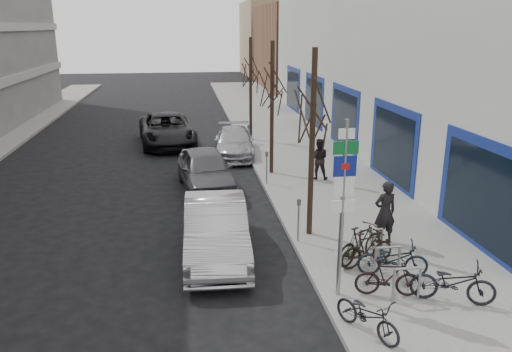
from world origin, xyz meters
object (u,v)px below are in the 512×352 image
object	(u,v)px
bike_near_left	(368,312)
pedestrian_far	(319,159)
meter_mid	(267,164)
parked_car_front	(216,229)
parked_car_mid	(206,170)
tree_far	(251,65)
tree_near	(313,100)
pedestrian_near	(385,212)
bike_near_right	(388,277)
bike_mid_curb	(393,256)
lane_car	(167,129)
meter_front	(299,216)
meter_back	(248,135)
tree_mid	(272,77)
parked_car_back	(234,142)
highway_sign_pole	(343,199)
bike_mid_inner	(361,243)
bike_far_curb	(453,279)
bike_rack	(387,258)
bike_far_inner	(367,249)

from	to	relation	value
bike_near_left	pedestrian_far	size ratio (longest dim) A/B	0.95
meter_mid	parked_car_front	size ratio (longest dim) A/B	0.27
parked_car_mid	parked_car_front	bearing A→B (deg)	-96.44
tree_far	pedestrian_far	world-z (taller)	tree_far
tree_near	pedestrian_near	size ratio (longest dim) A/B	3.04
bike_near_right	parked_car_front	bearing A→B (deg)	64.24
bike_mid_curb	lane_car	xyz separation A→B (m)	(-5.85, 15.86, 0.13)
tree_far	lane_car	distance (m)	5.56
meter_front	pedestrian_far	world-z (taller)	pedestrian_far
meter_back	parked_car_mid	distance (m)	5.95
parked_car_front	parked_car_mid	size ratio (longest dim) A/B	1.02
pedestrian_near	pedestrian_far	xyz separation A→B (m)	(-0.22, 6.25, -0.07)
tree_mid	parked_car_back	distance (m)	5.10
tree_mid	bike_near_right	size ratio (longest dim) A/B	3.66
highway_sign_pole	tree_mid	xyz separation A→B (m)	(0.20, 10.01, 1.65)
bike_mid_curb	pedestrian_far	world-z (taller)	pedestrian_far
tree_mid	pedestrian_far	xyz separation A→B (m)	(1.70, -1.15, -3.12)
parked_car_mid	meter_back	bearing A→B (deg)	60.28
meter_back	parked_car_mid	world-z (taller)	parked_car_mid
highway_sign_pole	lane_car	bearing A→B (deg)	104.51
highway_sign_pole	bike_near_right	bearing A→B (deg)	-10.85
parked_car_front	parked_car_back	size ratio (longest dim) A/B	1.04
meter_mid	parked_car_back	xyz separation A→B (m)	(-0.75, 5.06, -0.25)
bike_mid_inner	bike_far_curb	xyz separation A→B (m)	(1.34, -2.20, 0.03)
highway_sign_pole	pedestrian_far	distance (m)	9.18
meter_back	bike_mid_curb	distance (m)	13.47
meter_mid	lane_car	xyz separation A→B (m)	(-4.03, 8.02, -0.11)
parked_car_front	pedestrian_far	bearing A→B (deg)	55.60
parked_car_mid	tree_near	bearing A→B (deg)	-67.37
meter_front	pedestrian_far	bearing A→B (deg)	69.81
bike_near_right	bike_mid_inner	world-z (taller)	bike_mid_inner
meter_mid	bike_far_curb	size ratio (longest dim) A/B	0.70
meter_back	parked_car_back	xyz separation A→B (m)	(-0.75, -0.44, -0.25)
highway_sign_pole	bike_rack	world-z (taller)	highway_sign_pole
bike_rack	bike_far_curb	world-z (taller)	bike_far_curb
bike_far_inner	parked_car_front	xyz separation A→B (m)	(-3.74, 1.47, 0.15)
bike_mid_inner	parked_car_back	distance (m)	12.22
tree_near	tree_mid	bearing A→B (deg)	90.00
tree_far	bike_far_inner	world-z (taller)	tree_far
meter_mid	meter_back	bearing A→B (deg)	90.00
parked_car_back	parked_car_front	bearing A→B (deg)	-93.09
bike_near_left	pedestrian_far	distance (m)	10.57
parked_car_mid	bike_rack	bearing A→B (deg)	-69.70
meter_front	bike_mid_inner	size ratio (longest dim) A/B	0.74
tree_near	parked_car_front	xyz separation A→B (m)	(-2.80, -0.78, -3.33)
meter_mid	parked_car_front	xyz separation A→B (m)	(-2.35, -5.78, -0.14)
meter_back	bike_far_curb	distance (m)	14.91
parked_car_front	pedestrian_far	world-z (taller)	pedestrian_far
tree_near	tree_far	bearing A→B (deg)	90.00
meter_back	bike_far_curb	xyz separation A→B (m)	(2.64, -14.68, -0.21)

